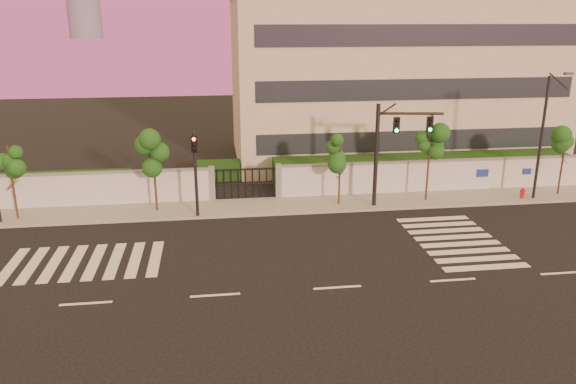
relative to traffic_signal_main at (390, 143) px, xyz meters
name	(u,v)px	position (x,y,z in m)	size (l,w,h in m)	color
ground	(337,288)	(-5.10, -9.65, -3.83)	(120.00, 120.00, 0.00)	black
sidewalk	(298,205)	(-5.10, 0.85, -3.76)	(60.00, 3.00, 0.15)	gray
perimeter_wall	(296,181)	(-4.99, 2.35, -2.76)	(60.00, 0.36, 2.20)	#BABDC2
hedge_row	(306,173)	(-3.93, 5.09, -3.02)	(41.00, 4.25, 1.80)	black
institutional_building	(391,78)	(3.90, 12.33, 2.32)	(24.40, 12.40, 12.25)	#B4AD98
road_markings	(287,253)	(-6.68, -5.90, -3.82)	(57.00, 7.62, 0.02)	silver
street_tree_b	(11,166)	(-20.63, 0.47, -0.75)	(1.34, 1.07, 4.19)	#382314
street_tree_c	(153,151)	(-13.22, 0.88, -0.27)	(1.61, 1.28, 4.84)	#382314
street_tree_d	(340,154)	(-2.71, 0.58, -0.69)	(1.40, 1.12, 4.27)	#382314
street_tree_e	(431,138)	(2.63, 0.59, 0.09)	(1.47, 1.17, 5.33)	#382314
street_tree_f	(565,148)	(11.22, 0.63, -0.76)	(1.49, 1.18, 4.17)	#382314
traffic_signal_main	(390,143)	(0.00, 0.00, 0.00)	(3.83, 0.73, 6.07)	black
traffic_signal_secondary	(195,164)	(-10.93, -0.46, -0.76)	(0.38, 0.35, 4.85)	black
streetlight_east	(544,132)	(9.20, -0.16, 0.38)	(0.47, 1.88, 7.80)	black
fire_hydrant	(522,194)	(8.50, 0.05, -3.42)	(0.32, 0.31, 0.82)	red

